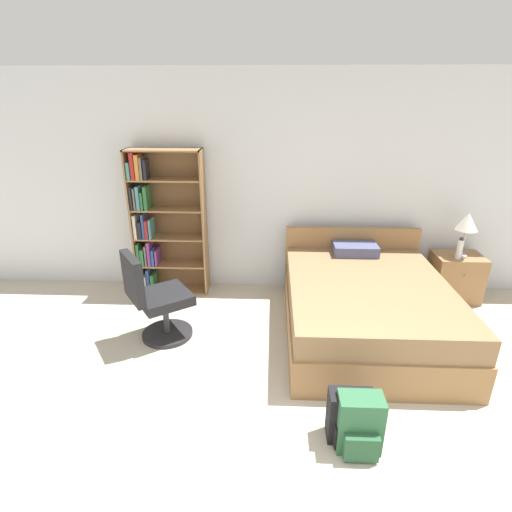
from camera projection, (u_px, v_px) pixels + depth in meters
name	position (u px, v px, depth m)	size (l,w,h in m)	color
wall_back	(295.00, 186.00, 4.74)	(9.00, 0.06, 2.60)	silver
bookshelf	(161.00, 224.00, 4.77)	(0.86, 0.28, 1.75)	olive
bed	(365.00, 305.00, 4.09)	(1.58, 2.01, 0.84)	olive
office_chair	(156.00, 300.00, 3.92)	(0.72, 0.70, 0.94)	#232326
nightstand	(455.00, 277.00, 4.77)	(0.55, 0.44, 0.56)	olive
table_lamp	(467.00, 223.00, 4.48)	(0.24, 0.24, 0.52)	#B2B2B7
water_bottle	(459.00, 249.00, 4.53)	(0.07, 0.07, 0.25)	silver
backpack_green	(359.00, 425.00, 2.74)	(0.31, 0.25, 0.43)	#2D603D
backpack_black	(350.00, 418.00, 2.82)	(0.31, 0.23, 0.39)	black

